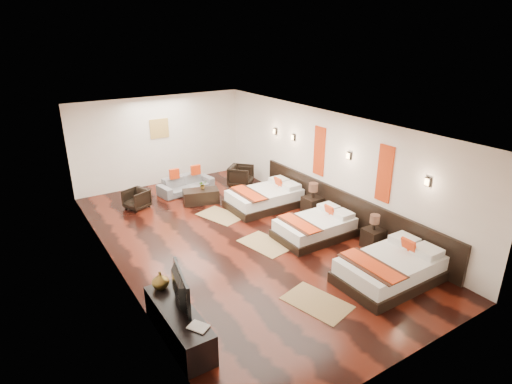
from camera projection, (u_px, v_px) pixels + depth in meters
floor at (236, 239)px, 10.01m from camera, size 5.50×9.50×0.01m
ceiling at (234, 124)px, 9.00m from camera, size 5.50×9.50×0.01m
back_wall at (160, 141)px, 13.23m from camera, size 5.50×0.01×2.80m
left_wall at (113, 211)px, 8.12m from camera, size 0.01×9.50×2.80m
right_wall at (327, 165)px, 10.89m from camera, size 0.01×9.50×2.80m
headboard_panel at (345, 209)px, 10.58m from camera, size 0.08×6.60×0.90m
bed_near at (391, 269)px, 8.28m from camera, size 2.09×1.31×0.80m
bed_mid at (316, 227)px, 10.08m from camera, size 1.88×1.18×0.72m
bed_far at (265, 198)px, 11.78m from camera, size 2.03×1.28×0.78m
nightstand_a at (373, 236)px, 9.56m from camera, size 0.41×0.41×0.81m
nightstand_b at (312, 204)px, 11.23m from camera, size 0.46×0.46×0.91m
jute_mat_near at (317, 303)px, 7.69m from camera, size 1.02×1.35×0.01m
jute_mat_mid at (265, 244)px, 9.78m from camera, size 0.97×1.32×0.01m
jute_mat_far at (221, 216)px, 11.28m from camera, size 1.08×1.37×0.01m
tv_console at (179, 324)px, 6.72m from camera, size 0.50×1.80×0.55m
tv at (175, 289)px, 6.66m from camera, size 0.32×1.01×0.58m
book at (194, 331)px, 6.12m from camera, size 0.34×0.37×0.03m
figurine at (160, 280)px, 7.12m from camera, size 0.32×0.32×0.31m
sofa at (186, 184)px, 12.86m from camera, size 1.79×0.93×0.50m
armchair_left at (136, 199)px, 11.67m from camera, size 0.77×0.76×0.55m
armchair_right at (241, 176)px, 13.36m from camera, size 1.00×1.00×0.65m
coffee_table at (201, 196)px, 12.06m from camera, size 1.10×0.76×0.40m
table_plant at (203, 185)px, 12.03m from camera, size 0.25×0.22×0.24m
orange_panel_a at (385, 174)px, 9.28m from camera, size 0.04×0.40×1.30m
orange_panel_b at (319, 151)px, 11.00m from camera, size 0.04×0.40×1.30m
sconce_near at (428, 182)px, 8.35m from camera, size 0.07×0.12×0.18m
sconce_mid at (349, 156)px, 10.07m from camera, size 0.07×0.12×0.18m
sconce_far at (293, 137)px, 11.80m from camera, size 0.07×0.12×0.18m
sconce_lounge at (275, 131)px, 12.50m from camera, size 0.07×0.12×0.18m
gold_artwork at (159, 129)px, 13.07m from camera, size 0.60×0.04×0.60m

